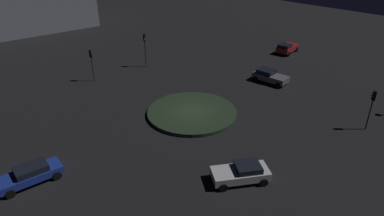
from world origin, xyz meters
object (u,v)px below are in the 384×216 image
Objects in this scene: traffic_light_northwest at (372,102)px; car_red at (287,48)px; car_grey at (270,76)px; car_white at (242,172)px; traffic_light_south_near at (145,44)px; traffic_light_south at (92,59)px; car_blue at (30,174)px; store_building at (4,8)px.

car_red is at bearing -74.20° from traffic_light_northwest.
car_red reaches higher than car_grey.
traffic_light_south_near reaches higher than car_white.
traffic_light_northwest is 27.50m from traffic_light_south_near.
traffic_light_northwest reaches higher than car_red.
traffic_light_south is 0.88× the size of traffic_light_south_near.
car_white reaches higher than car_blue.
traffic_light_south_near is (7.02, -14.71, 2.40)m from car_grey.
traffic_light_south_near is at bearing -141.40° from car_blue.
car_grey is at bearing -117.91° from car_white.
traffic_light_northwest is (-13.90, 3.93, 2.06)m from car_white.
car_red reaches higher than car_white.
car_white is at bearing -15.03° from traffic_light_south.
traffic_light_northwest is at bearing 157.12° from car_blue.
car_grey is 21.32m from traffic_light_south.
traffic_light_northwest is 30.19m from traffic_light_south.
store_building is (-15.74, -44.50, 3.18)m from car_blue.
traffic_light_south is at bearing -140.05° from car_grey.
car_white is 1.05× the size of car_grey.
traffic_light_south is (14.48, -15.51, 2.04)m from car_grey.
car_white is 30.98m from car_red.
car_red is at bearing 127.46° from store_building.
store_building is at bearing -24.79° from traffic_light_northwest.
traffic_light_south is (-2.73, -24.11, 2.08)m from car_white.
car_red is 21.10m from traffic_light_south_near.
car_blue is 1.19× the size of traffic_light_south.
car_blue is 15.46m from car_white.
car_white is 25.56m from traffic_light_south_near.
traffic_light_south_near reaches higher than traffic_light_south.
car_red is at bearing -120.28° from car_white.
traffic_light_south_near is (-7.46, 0.80, 0.36)m from traffic_light_south.
car_blue is 24.45m from traffic_light_south_near.
car_blue is at bearing -10.06° from car_white.
store_building is at bearing 113.57° from car_red.
store_building is at bearing -101.15° from car_blue.
traffic_light_south is at bearing -11.65° from traffic_light_northwest.
car_blue is 0.15× the size of store_building.
car_white is 55.86m from store_building.
traffic_light_south is 0.13× the size of store_building.
car_blue is 39.12m from car_red.
store_building is (8.98, -59.48, 1.13)m from traffic_light_northwest.
car_white is at bearing -160.82° from car_red.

